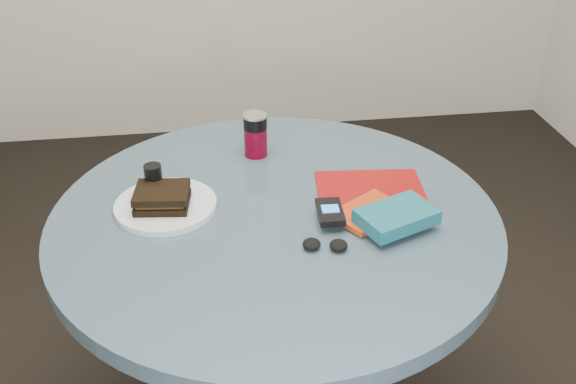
{
  "coord_description": "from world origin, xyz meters",
  "views": [
    {
      "loc": [
        -0.14,
        -1.19,
        1.54
      ],
      "look_at": [
        0.03,
        0.0,
        0.8
      ],
      "focal_mm": 40.0,
      "sensor_mm": 36.0,
      "label": 1
    }
  ],
  "objects": [
    {
      "name": "table",
      "position": [
        0.0,
        0.0,
        0.59
      ],
      "size": [
        1.0,
        1.0,
        0.75
      ],
      "color": "black",
      "rests_on": "ground"
    },
    {
      "name": "red_book",
      "position": [
        0.2,
        -0.05,
        0.76
      ],
      "size": [
        0.18,
        0.17,
        0.01
      ],
      "primitive_type": "cube",
      "rotation": [
        0.0,
        0.0,
        0.59
      ],
      "color": "#B0300D",
      "rests_on": "magazine"
    },
    {
      "name": "mp3_player",
      "position": [
        0.11,
        -0.05,
        0.78
      ],
      "size": [
        0.06,
        0.1,
        0.02
      ],
      "color": "black",
      "rests_on": "red_book"
    },
    {
      "name": "headphones",
      "position": [
        0.09,
        -0.15,
        0.76
      ],
      "size": [
        0.1,
        0.06,
        0.02
      ],
      "color": "black",
      "rests_on": "table"
    },
    {
      "name": "sandwich",
      "position": [
        -0.25,
        0.04,
        0.79
      ],
      "size": [
        0.13,
        0.11,
        0.04
      ],
      "color": "black",
      "rests_on": "plate"
    },
    {
      "name": "soda_can",
      "position": [
        -0.01,
        0.28,
        0.81
      ],
      "size": [
        0.08,
        0.08,
        0.11
      ],
      "color": "#62041C",
      "rests_on": "table"
    },
    {
      "name": "magazine",
      "position": [
        0.23,
        0.06,
        0.75
      ],
      "size": [
        0.27,
        0.21,
        0.0
      ],
      "primitive_type": "cube",
      "rotation": [
        0.0,
        0.0,
        -0.09
      ],
      "color": "maroon",
      "rests_on": "table"
    },
    {
      "name": "novel",
      "position": [
        0.25,
        -0.1,
        0.78
      ],
      "size": [
        0.19,
        0.16,
        0.03
      ],
      "primitive_type": "cube",
      "rotation": [
        0.0,
        0.0,
        0.38
      ],
      "color": "#134F5D",
      "rests_on": "red_book"
    },
    {
      "name": "pepper_grinder",
      "position": [
        -0.26,
        0.09,
        0.8
      ],
      "size": [
        0.04,
        0.04,
        0.09
      ],
      "color": "#3F341B",
      "rests_on": "table"
    },
    {
      "name": "plate",
      "position": [
        -0.24,
        0.05,
        0.76
      ],
      "size": [
        0.29,
        0.29,
        0.01
      ],
      "primitive_type": "cylinder",
      "rotation": [
        0.0,
        0.0,
        -0.32
      ],
      "color": "silver",
      "rests_on": "table"
    }
  ]
}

